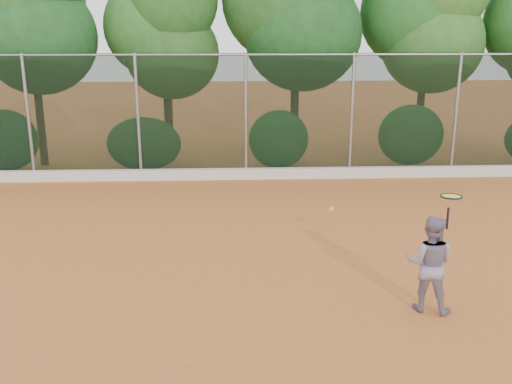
{
  "coord_description": "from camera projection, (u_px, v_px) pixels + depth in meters",
  "views": [
    {
      "loc": [
        -0.47,
        -8.94,
        4.06
      ],
      "look_at": [
        0.0,
        1.0,
        1.25
      ],
      "focal_mm": 40.0,
      "sensor_mm": 36.0,
      "label": 1
    }
  ],
  "objects": [
    {
      "name": "tennis_player",
      "position": [
        430.0,
        264.0,
        8.45
      ],
      "size": [
        0.89,
        0.81,
        1.49
      ],
      "primitive_type": "imported",
      "rotation": [
        0.0,
        0.0,
        2.72
      ],
      "color": "gray",
      "rests_on": "ground"
    },
    {
      "name": "ground",
      "position": [
        259.0,
        278.0,
        9.72
      ],
      "size": [
        80.0,
        80.0,
        0.0
      ],
      "primitive_type": "plane",
      "color": "#BB662C",
      "rests_on": "ground"
    },
    {
      "name": "foliage_backdrop",
      "position": [
        225.0,
        20.0,
        17.13
      ],
      "size": [
        23.7,
        3.63,
        7.55
      ],
      "color": "#49331C",
      "rests_on": "ground"
    },
    {
      "name": "chainlink_fence",
      "position": [
        246.0,
        113.0,
        15.95
      ],
      "size": [
        24.09,
        0.09,
        3.5
      ],
      "color": "black",
      "rests_on": "ground"
    },
    {
      "name": "tennis_racket",
      "position": [
        451.0,
        199.0,
        8.18
      ],
      "size": [
        0.34,
        0.34,
        0.53
      ],
      "color": "black",
      "rests_on": "ground"
    },
    {
      "name": "tennis_ball_in_flight",
      "position": [
        332.0,
        209.0,
        7.59
      ],
      "size": [
        0.06,
        0.06,
        0.06
      ],
      "color": "#C7DB31",
      "rests_on": "ground"
    },
    {
      "name": "concrete_curb",
      "position": [
        246.0,
        174.0,
        16.24
      ],
      "size": [
        24.0,
        0.2,
        0.3
      ],
      "primitive_type": "cube",
      "color": "silver",
      "rests_on": "ground"
    }
  ]
}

